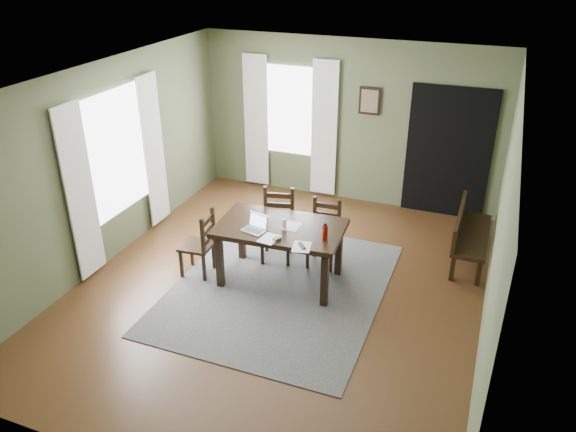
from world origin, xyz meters
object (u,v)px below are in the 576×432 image
at_px(laptop, 256,226).
at_px(water_bottle, 325,232).
at_px(dining_table, 280,233).
at_px(chair_back_left, 278,226).
at_px(chair_back_right, 324,234).
at_px(chair_end, 200,244).
at_px(bench, 467,231).

xyz_separation_m(laptop, water_bottle, (0.88, 0.07, 0.05)).
relative_size(dining_table, chair_back_left, 1.64).
xyz_separation_m(chair_back_right, water_bottle, (0.25, -0.76, 0.46)).
height_order(chair_back_left, laptop, chair_back_left).
bearing_deg(laptop, chair_back_left, 104.41).
bearing_deg(chair_back_left, dining_table, -78.10).
xyz_separation_m(chair_back_right, laptop, (-0.63, -0.83, 0.41)).
relative_size(dining_table, water_bottle, 7.31).
bearing_deg(chair_end, chair_back_left, 129.42).
relative_size(laptop, water_bottle, 1.45).
bearing_deg(dining_table, laptop, -143.29).
relative_size(chair_back_left, water_bottle, 4.45).
height_order(chair_back_left, chair_back_right, chair_back_left).
bearing_deg(chair_back_right, water_bottle, -74.83).
relative_size(chair_end, water_bottle, 4.06).
distance_m(chair_end, chair_back_left, 1.11).
distance_m(dining_table, water_bottle, 0.68).
relative_size(bench, water_bottle, 6.04).
height_order(dining_table, chair_back_left, chair_back_left).
relative_size(dining_table, laptop, 5.05).
xyz_separation_m(chair_end, laptop, (0.80, 0.03, 0.41)).
xyz_separation_m(bench, water_bottle, (-1.57, -1.55, 0.45)).
bearing_deg(water_bottle, bench, 44.53).
bearing_deg(water_bottle, chair_end, -176.71).
height_order(chair_end, chair_back_right, chair_back_right).
xyz_separation_m(chair_back_left, water_bottle, (0.90, -0.68, 0.42)).
relative_size(chair_end, chair_back_right, 1.00).
bearing_deg(chair_end, dining_table, 97.49).
bearing_deg(water_bottle, laptop, -175.77).
relative_size(chair_back_left, chair_back_right, 1.09).
height_order(dining_table, chair_end, chair_end).
xyz_separation_m(dining_table, water_bottle, (0.64, -0.14, 0.20)).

